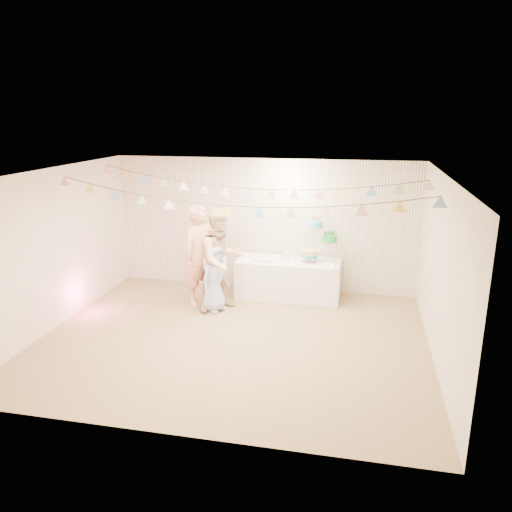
% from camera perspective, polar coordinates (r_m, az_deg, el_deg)
% --- Properties ---
extents(floor, '(6.00, 6.00, 0.00)m').
position_cam_1_polar(floor, '(7.99, -2.62, -9.44)').
color(floor, olive).
rests_on(floor, ground).
extents(ceiling, '(6.00, 6.00, 0.00)m').
position_cam_1_polar(ceiling, '(7.26, -2.89, 9.42)').
color(ceiling, silver).
rests_on(ceiling, ground).
extents(back_wall, '(6.00, 6.00, 0.00)m').
position_cam_1_polar(back_wall, '(9.88, 0.90, 3.58)').
color(back_wall, white).
rests_on(back_wall, ground).
extents(front_wall, '(6.00, 6.00, 0.00)m').
position_cam_1_polar(front_wall, '(5.29, -9.64, -8.05)').
color(front_wall, white).
rests_on(front_wall, ground).
extents(left_wall, '(5.00, 5.00, 0.00)m').
position_cam_1_polar(left_wall, '(8.75, -22.13, 0.72)').
color(left_wall, white).
rests_on(left_wall, ground).
extents(right_wall, '(5.00, 5.00, 0.00)m').
position_cam_1_polar(right_wall, '(7.38, 20.42, -1.81)').
color(right_wall, white).
rests_on(right_wall, ground).
extents(table, '(1.96, 0.79, 0.74)m').
position_cam_1_polar(table, '(9.60, 3.70, -2.61)').
color(table, white).
rests_on(table, floor).
extents(cake_stand, '(0.72, 0.43, 0.81)m').
position_cam_1_polar(cake_stand, '(9.37, 7.16, 1.84)').
color(cake_stand, silver).
rests_on(cake_stand, table).
extents(cake_bottom, '(0.31, 0.31, 0.15)m').
position_cam_1_polar(cake_bottom, '(9.41, 6.15, -0.08)').
color(cake_bottom, '#26B5AC').
rests_on(cake_bottom, cake_stand).
extents(cake_middle, '(0.27, 0.27, 0.22)m').
position_cam_1_polar(cake_middle, '(9.46, 8.28, 1.63)').
color(cake_middle, green).
rests_on(cake_middle, cake_stand).
extents(cake_top_tier, '(0.25, 0.25, 0.19)m').
position_cam_1_polar(cake_top_tier, '(9.29, 6.82, 3.14)').
color(cake_top_tier, '#45BBD9').
rests_on(cake_top_tier, cake_stand).
extents(platter, '(0.35, 0.35, 0.02)m').
position_cam_1_polar(platter, '(9.51, 0.92, -0.29)').
color(platter, white).
rests_on(platter, table).
extents(posy, '(0.14, 0.14, 0.16)m').
position_cam_1_polar(posy, '(9.51, 3.59, 0.15)').
color(posy, white).
rests_on(posy, table).
extents(person_adult_a, '(0.78, 0.80, 1.86)m').
position_cam_1_polar(person_adult_a, '(9.15, -6.32, 0.06)').
color(person_adult_a, '#F3A27F').
rests_on(person_adult_a, floor).
extents(person_adult_b, '(1.12, 1.13, 1.85)m').
position_cam_1_polar(person_adult_b, '(8.86, -3.97, -0.46)').
color(person_adult_b, '#D8B184').
rests_on(person_adult_b, floor).
extents(person_child, '(0.61, 0.70, 1.22)m').
position_cam_1_polar(person_child, '(8.89, -4.78, -2.55)').
color(person_child, '#9FB2E2').
rests_on(person_child, floor).
extents(bunting_back, '(5.60, 1.10, 0.40)m').
position_cam_1_polar(bunting_back, '(8.35, -0.93, 8.58)').
color(bunting_back, pink).
rests_on(bunting_back, ceiling).
extents(bunting_front, '(5.60, 0.90, 0.36)m').
position_cam_1_polar(bunting_front, '(7.10, -3.27, 6.98)').
color(bunting_front, '#72A5E5').
rests_on(bunting_front, ceiling).
extents(tealight_0, '(0.04, 0.04, 0.03)m').
position_cam_1_polar(tealight_0, '(9.48, -1.18, -0.38)').
color(tealight_0, '#FFD88C').
rests_on(tealight_0, table).
extents(tealight_1, '(0.04, 0.04, 0.03)m').
position_cam_1_polar(tealight_1, '(9.71, 1.85, 0.00)').
color(tealight_1, '#FFD88C').
rests_on(tealight_1, table).
extents(tealight_2, '(0.04, 0.04, 0.03)m').
position_cam_1_polar(tealight_2, '(9.26, 4.15, -0.83)').
color(tealight_2, '#FFD88C').
rests_on(tealight_2, table).
extents(tealight_3, '(0.04, 0.04, 0.03)m').
position_cam_1_polar(tealight_3, '(9.65, 5.98, -0.17)').
color(tealight_3, '#FFD88C').
rests_on(tealight_3, table).
extents(tealight_4, '(0.04, 0.04, 0.03)m').
position_cam_1_polar(tealight_4, '(9.24, 8.61, -1.02)').
color(tealight_4, '#FFD88C').
rests_on(tealight_4, table).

